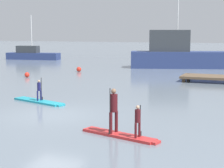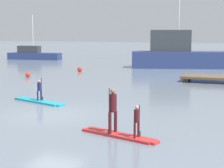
{
  "view_description": "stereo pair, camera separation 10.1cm",
  "coord_description": "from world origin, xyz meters",
  "px_view_note": "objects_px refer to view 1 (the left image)",
  "views": [
    {
      "loc": [
        8.84,
        -15.06,
        3.85
      ],
      "look_at": [
        1.7,
        3.17,
        1.15
      ],
      "focal_mm": 60.69,
      "sensor_mm": 36.0,
      "label": 1
    },
    {
      "loc": [
        8.93,
        -15.02,
        3.85
      ],
      "look_at": [
        1.7,
        3.17,
        1.15
      ],
      "focal_mm": 60.69,
      "sensor_mm": 36.0,
      "label": 2
    }
  ],
  "objects_px": {
    "paddleboard_near": "(39,101)",
    "fishing_boat_green_midground": "(32,54)",
    "paddler_child_front": "(138,119)",
    "mooring_buoy_near": "(79,69)",
    "paddler_child_solo": "(39,89)",
    "mooring_buoy_mid": "(27,75)",
    "paddleboard_far": "(120,135)",
    "fishing_boat_white_large": "(176,55)",
    "paddler_adult": "(113,108)"
  },
  "relations": [
    {
      "from": "paddler_child_solo",
      "to": "fishing_boat_green_midground",
      "type": "distance_m",
      "value": 33.31
    },
    {
      "from": "paddler_child_solo",
      "to": "mooring_buoy_mid",
      "type": "bearing_deg",
      "value": 127.15
    },
    {
      "from": "paddler_child_solo",
      "to": "fishing_boat_green_midground",
      "type": "bearing_deg",
      "value": 123.92
    },
    {
      "from": "mooring_buoy_near",
      "to": "paddler_child_solo",
      "type": "bearing_deg",
      "value": -71.34
    },
    {
      "from": "mooring_buoy_near",
      "to": "paddler_adult",
      "type": "bearing_deg",
      "value": -60.43
    },
    {
      "from": "paddleboard_far",
      "to": "paddler_adult",
      "type": "xyz_separation_m",
      "value": [
        -0.29,
        0.08,
        1.01
      ]
    },
    {
      "from": "paddler_child_solo",
      "to": "mooring_buoy_near",
      "type": "distance_m",
      "value": 16.15
    },
    {
      "from": "paddleboard_far",
      "to": "mooring_buoy_mid",
      "type": "xyz_separation_m",
      "value": [
        -13.8,
        14.45,
        0.16
      ]
    },
    {
      "from": "paddleboard_far",
      "to": "paddler_adult",
      "type": "distance_m",
      "value": 1.06
    },
    {
      "from": "mooring_buoy_near",
      "to": "paddleboard_far",
      "type": "bearing_deg",
      "value": -59.89
    },
    {
      "from": "paddler_child_front",
      "to": "paddleboard_far",
      "type": "bearing_deg",
      "value": 165.21
    },
    {
      "from": "paddler_child_solo",
      "to": "fishing_boat_white_large",
      "type": "relative_size",
      "value": 0.12
    },
    {
      "from": "paddler_child_front",
      "to": "fishing_boat_green_midground",
      "type": "height_order",
      "value": "fishing_boat_green_midground"
    },
    {
      "from": "mooring_buoy_mid",
      "to": "mooring_buoy_near",
      "type": "bearing_deg",
      "value": 69.57
    },
    {
      "from": "mooring_buoy_mid",
      "to": "paddleboard_far",
      "type": "bearing_deg",
      "value": -46.34
    },
    {
      "from": "paddler_child_front",
      "to": "fishing_boat_green_midground",
      "type": "xyz_separation_m",
      "value": [
        -25.84,
        32.67,
        -0.05
      ]
    },
    {
      "from": "fishing_boat_white_large",
      "to": "paddleboard_near",
      "type": "bearing_deg",
      "value": -96.99
    },
    {
      "from": "fishing_boat_white_large",
      "to": "mooring_buoy_mid",
      "type": "bearing_deg",
      "value": -127.49
    },
    {
      "from": "paddler_adult",
      "to": "mooring_buoy_near",
      "type": "bearing_deg",
      "value": 119.57
    },
    {
      "from": "paddleboard_near",
      "to": "fishing_boat_green_midground",
      "type": "relative_size",
      "value": 0.47
    },
    {
      "from": "paddler_child_solo",
      "to": "paddleboard_far",
      "type": "bearing_deg",
      "value": -36.63
    },
    {
      "from": "paddleboard_near",
      "to": "paddleboard_far",
      "type": "xyz_separation_m",
      "value": [
        6.53,
        -4.84,
        0.0
      ]
    },
    {
      "from": "paddleboard_near",
      "to": "paddleboard_far",
      "type": "bearing_deg",
      "value": -36.53
    },
    {
      "from": "paddleboard_near",
      "to": "mooring_buoy_near",
      "type": "bearing_deg",
      "value": 108.6
    },
    {
      "from": "paddler_child_solo",
      "to": "paddler_child_front",
      "type": "height_order",
      "value": "paddler_child_solo"
    },
    {
      "from": "paddler_child_front",
      "to": "mooring_buoy_near",
      "type": "xyz_separation_m",
      "value": [
        -12.42,
        20.33,
        -0.52
      ]
    },
    {
      "from": "paddler_child_solo",
      "to": "mooring_buoy_near",
      "type": "height_order",
      "value": "paddler_child_solo"
    },
    {
      "from": "mooring_buoy_near",
      "to": "mooring_buoy_mid",
      "type": "relative_size",
      "value": 1.12
    },
    {
      "from": "paddler_adult",
      "to": "fishing_boat_white_large",
      "type": "height_order",
      "value": "fishing_boat_white_large"
    },
    {
      "from": "paddleboard_far",
      "to": "fishing_boat_green_midground",
      "type": "xyz_separation_m",
      "value": [
        -25.1,
        32.48,
        0.66
      ]
    },
    {
      "from": "paddler_child_front",
      "to": "fishing_boat_white_large",
      "type": "height_order",
      "value": "fishing_boat_white_large"
    },
    {
      "from": "paddleboard_far",
      "to": "paddler_child_front",
      "type": "height_order",
      "value": "paddler_child_front"
    },
    {
      "from": "paddler_child_front",
      "to": "fishing_boat_white_large",
      "type": "bearing_deg",
      "value": 99.18
    },
    {
      "from": "paddleboard_near",
      "to": "paddleboard_far",
      "type": "relative_size",
      "value": 1.11
    },
    {
      "from": "paddler_child_front",
      "to": "paddleboard_near",
      "type": "bearing_deg",
      "value": 145.31
    },
    {
      "from": "paddleboard_near",
      "to": "fishing_boat_white_large",
      "type": "height_order",
      "value": "fishing_boat_white_large"
    },
    {
      "from": "paddleboard_near",
      "to": "paddler_adult",
      "type": "height_order",
      "value": "paddler_adult"
    },
    {
      "from": "paddler_adult",
      "to": "fishing_boat_white_large",
      "type": "bearing_deg",
      "value": 97.15
    },
    {
      "from": "paddleboard_far",
      "to": "fishing_boat_white_large",
      "type": "height_order",
      "value": "fishing_boat_white_large"
    },
    {
      "from": "paddler_child_solo",
      "to": "fishing_boat_green_midground",
      "type": "xyz_separation_m",
      "value": [
        -18.59,
        27.64,
        -0.03
      ]
    },
    {
      "from": "paddleboard_far",
      "to": "mooring_buoy_mid",
      "type": "relative_size",
      "value": 7.66
    },
    {
      "from": "paddleboard_far",
      "to": "paddler_child_front",
      "type": "xyz_separation_m",
      "value": [
        0.74,
        -0.2,
        0.71
      ]
    },
    {
      "from": "paddleboard_near",
      "to": "paddler_child_front",
      "type": "xyz_separation_m",
      "value": [
        7.27,
        -5.03,
        0.71
      ]
    },
    {
      "from": "mooring_buoy_mid",
      "to": "paddleboard_near",
      "type": "bearing_deg",
      "value": -52.93
    },
    {
      "from": "fishing_boat_white_large",
      "to": "fishing_boat_green_midground",
      "type": "xyz_separation_m",
      "value": [
        -21.36,
        4.92,
        -0.72
      ]
    },
    {
      "from": "fishing_boat_white_large",
      "to": "mooring_buoy_mid",
      "type": "xyz_separation_m",
      "value": [
        -10.05,
        -13.1,
        -1.22
      ]
    },
    {
      "from": "paddleboard_far",
      "to": "mooring_buoy_near",
      "type": "bearing_deg",
      "value": 120.11
    },
    {
      "from": "paddler_adult",
      "to": "mooring_buoy_mid",
      "type": "bearing_deg",
      "value": 133.2
    },
    {
      "from": "paddleboard_near",
      "to": "mooring_buoy_near",
      "type": "xyz_separation_m",
      "value": [
        -5.15,
        15.3,
        0.19
      ]
    },
    {
      "from": "paddler_child_front",
      "to": "mooring_buoy_mid",
      "type": "relative_size",
      "value": 2.77
    }
  ]
}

